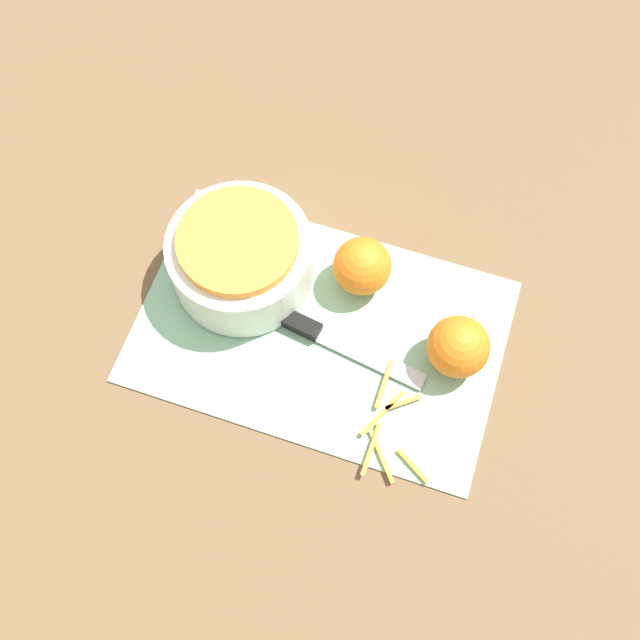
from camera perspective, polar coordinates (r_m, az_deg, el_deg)
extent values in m
plane|color=brown|center=(0.92, 0.00, -0.88)|extent=(4.00, 4.00, 0.00)
cube|color=#84B793|center=(0.91, 0.00, -0.81)|extent=(0.44, 0.28, 0.01)
cylinder|color=silver|center=(0.91, -6.02, 4.63)|extent=(0.17, 0.17, 0.08)
cylinder|color=orange|center=(0.88, -6.29, 5.95)|extent=(0.14, 0.14, 0.02)
cube|color=black|center=(0.91, -2.96, 0.47)|extent=(0.11, 0.04, 0.02)
cube|color=#B2B2B7|center=(0.90, 3.91, -2.92)|extent=(0.14, 0.04, 0.00)
sphere|color=orange|center=(0.88, 10.49, -2.02)|extent=(0.07, 0.07, 0.07)
sphere|color=orange|center=(0.91, 3.23, 4.12)|extent=(0.07, 0.07, 0.07)
cube|color=orange|center=(0.87, 4.71, -10.31)|extent=(0.05, 0.05, 0.00)
cube|color=orange|center=(0.89, 4.91, -4.88)|extent=(0.01, 0.06, 0.00)
cube|color=orange|center=(0.86, 3.94, -9.75)|extent=(0.01, 0.07, 0.00)
cube|color=orange|center=(0.88, 4.78, -7.07)|extent=(0.04, 0.07, 0.00)
cube|color=gold|center=(0.87, 7.09, -10.97)|extent=(0.04, 0.03, 0.00)
cube|color=orange|center=(0.88, 6.39, -6.25)|extent=(0.04, 0.03, 0.00)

